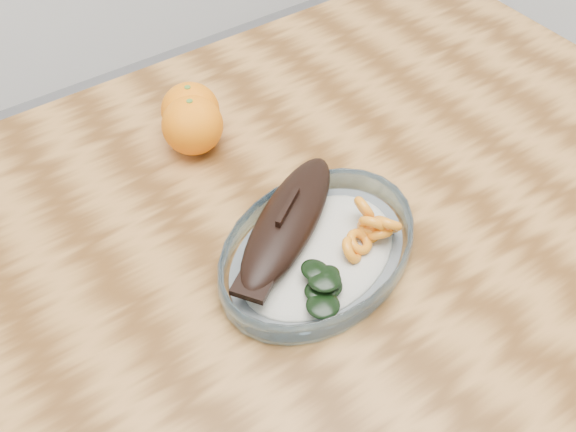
{
  "coord_description": "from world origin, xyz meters",
  "views": [
    {
      "loc": [
        -0.34,
        -0.48,
        1.38
      ],
      "look_at": [
        -0.0,
        0.0,
        0.77
      ],
      "focal_mm": 45.0,
      "sensor_mm": 36.0,
      "label": 1
    }
  ],
  "objects_px": {
    "plated_meal": "(317,247)",
    "orange_left": "(192,125)",
    "orange_right": "(190,111)",
    "dining_table": "(290,280)"
  },
  "relations": [
    {
      "from": "orange_left",
      "to": "orange_right",
      "type": "distance_m",
      "value": 0.03
    },
    {
      "from": "plated_meal",
      "to": "orange_right",
      "type": "height_order",
      "value": "same"
    },
    {
      "from": "plated_meal",
      "to": "orange_left",
      "type": "xyz_separation_m",
      "value": [
        -0.02,
        0.25,
        0.02
      ]
    },
    {
      "from": "plated_meal",
      "to": "orange_left",
      "type": "bearing_deg",
      "value": 76.8
    },
    {
      "from": "dining_table",
      "to": "plated_meal",
      "type": "bearing_deg",
      "value": -92.29
    },
    {
      "from": "plated_meal",
      "to": "orange_right",
      "type": "bearing_deg",
      "value": 73.53
    },
    {
      "from": "plated_meal",
      "to": "orange_left",
      "type": "height_order",
      "value": "orange_left"
    },
    {
      "from": "orange_left",
      "to": "orange_right",
      "type": "height_order",
      "value": "orange_left"
    },
    {
      "from": "plated_meal",
      "to": "orange_right",
      "type": "relative_size",
      "value": 7.73
    },
    {
      "from": "plated_meal",
      "to": "orange_left",
      "type": "distance_m",
      "value": 0.25
    }
  ]
}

